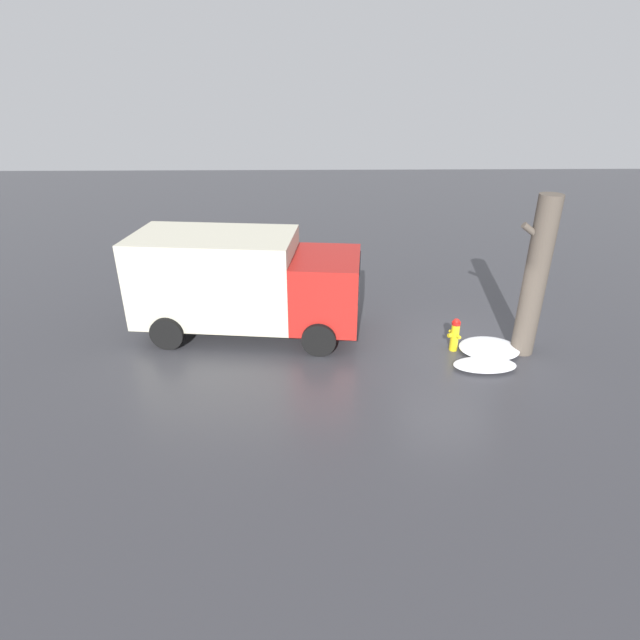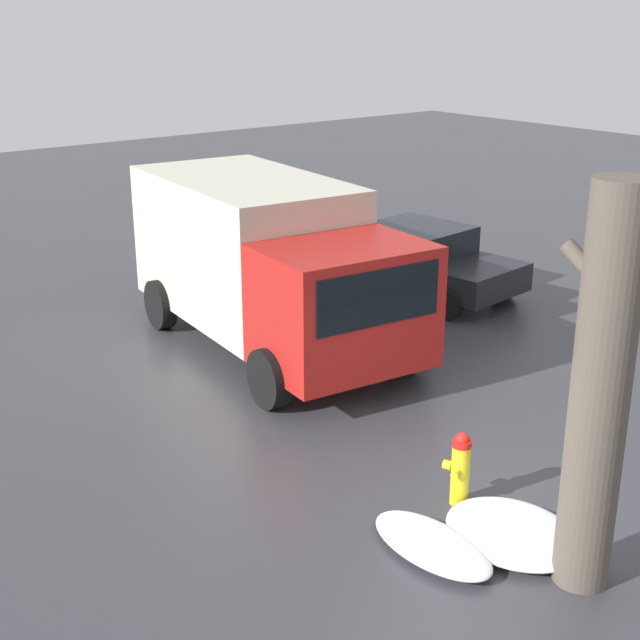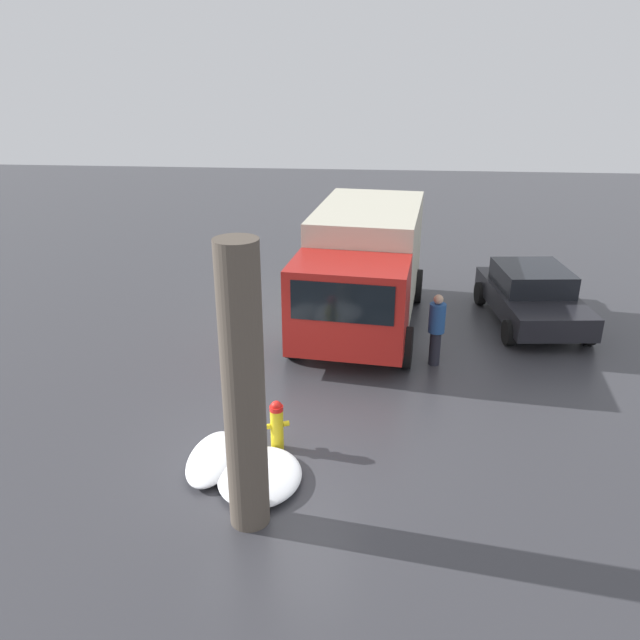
# 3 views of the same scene
# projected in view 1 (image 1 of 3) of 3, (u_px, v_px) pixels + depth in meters

# --- Properties ---
(ground_plane) EXTENTS (60.00, 60.00, 0.00)m
(ground_plane) POSITION_uv_depth(u_px,v_px,m) (453.00, 350.00, 13.32)
(ground_plane) COLOR #38383D
(fire_hydrant) EXTENTS (0.34, 0.42, 0.92)m
(fire_hydrant) POSITION_uv_depth(u_px,v_px,m) (455.00, 334.00, 13.12)
(fire_hydrant) COLOR yellow
(fire_hydrant) RESTS_ON ground_plane
(tree_trunk) EXTENTS (0.86, 0.57, 4.14)m
(tree_trunk) POSITION_uv_depth(u_px,v_px,m) (535.00, 278.00, 12.35)
(tree_trunk) COLOR brown
(tree_trunk) RESTS_ON ground_plane
(delivery_truck) EXTENTS (6.33, 3.25, 2.81)m
(delivery_truck) POSITION_uv_depth(u_px,v_px,m) (243.00, 280.00, 13.71)
(delivery_truck) COLOR red
(delivery_truck) RESTS_ON ground_plane
(pedestrian) EXTENTS (0.35, 0.35, 1.60)m
(pedestrian) POSITION_uv_depth(u_px,v_px,m) (320.00, 281.00, 15.48)
(pedestrian) COLOR #23232D
(pedestrian) RESTS_ON ground_plane
(parked_car) EXTENTS (4.06, 2.38, 1.39)m
(parked_car) POSITION_uv_depth(u_px,v_px,m) (245.00, 260.00, 17.82)
(parked_car) COLOR black
(parked_car) RESTS_ON ground_plane
(snow_pile_by_hydrant) EXTENTS (1.58, 1.30, 0.22)m
(snow_pile_by_hydrant) POSITION_uv_depth(u_px,v_px,m) (489.00, 348.00, 13.17)
(snow_pile_by_hydrant) COLOR white
(snow_pile_by_hydrant) RESTS_ON ground_plane
(snow_pile_curbside) EXTENTS (1.57, 0.78, 0.22)m
(snow_pile_curbside) POSITION_uv_depth(u_px,v_px,m) (485.00, 365.00, 12.40)
(snow_pile_curbside) COLOR white
(snow_pile_curbside) RESTS_ON ground_plane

